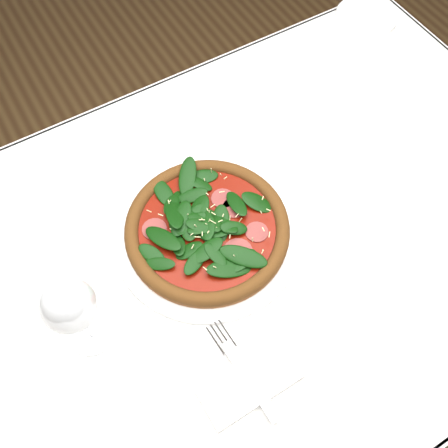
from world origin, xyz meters
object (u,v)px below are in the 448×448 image
wine_glass (70,306)px  napkin (250,382)px  plate (207,232)px  pizza (207,227)px

wine_glass → napkin: 0.28m
plate → pizza: 0.02m
wine_glass → napkin: bearing=-47.2°
wine_glass → pizza: bearing=14.5°
pizza → plate: bearing=-45.0°
pizza → napkin: pizza is taller
plate → pizza: size_ratio=1.08×
napkin → wine_glass: bearing=132.8°
plate → napkin: 0.25m
plate → wine_glass: (-0.24, -0.06, 0.12)m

